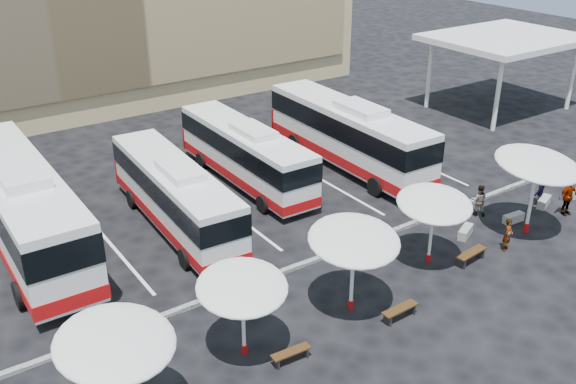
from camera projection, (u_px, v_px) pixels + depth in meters
ground at (309, 271)px, 26.60m from camera, size 120.00×120.00×0.00m
service_canopy at (506, 40)px, 44.19m from camera, size 10.00×8.00×5.20m
curb_divider at (302, 264)px, 26.94m from camera, size 34.00×0.25×0.15m
bay_lines at (216, 201)px, 32.56m from camera, size 24.15×12.00×0.01m
bus_0 at (22, 204)px, 27.41m from camera, size 3.18×13.27×4.20m
bus_1 at (175, 193)px, 29.35m from camera, size 2.89×10.81×3.40m
bus_2 at (245, 152)px, 33.89m from camera, size 2.60×10.73×3.40m
bus_3 at (348, 132)px, 35.95m from camera, size 3.04×12.20×3.86m
sunshade_0 at (115, 343)px, 17.72m from camera, size 4.47×4.49×3.54m
sunshade_1 at (242, 287)px, 20.76m from camera, size 3.67×3.70×3.18m
sunshade_2 at (354, 240)px, 22.94m from camera, size 4.10×4.13×3.51m
sunshade_3 at (434, 204)px, 26.08m from camera, size 4.12×4.14×3.25m
sunshade_4 at (538, 165)px, 28.20m from camera, size 4.31×4.35×3.97m
wood_bench_1 at (291, 354)px, 21.41m from camera, size 1.43×0.46×0.43m
wood_bench_2 at (400, 310)px, 23.54m from camera, size 1.53×0.44×0.47m
wood_bench_3 at (471, 254)px, 27.08m from camera, size 1.69×0.61×0.51m
conc_bench_0 at (465, 232)px, 29.20m from camera, size 1.21×0.83×0.43m
conc_bench_1 at (513, 218)px, 30.43m from camera, size 1.13×0.45×0.42m
conc_bench_2 at (544, 202)px, 31.96m from camera, size 1.22×0.78×0.44m
passenger_0 at (508, 234)px, 27.86m from camera, size 0.66×0.57×1.53m
passenger_1 at (479, 200)px, 30.84m from camera, size 0.97×0.97×1.58m
passenger_2 at (568, 197)px, 30.84m from camera, size 1.16×0.63×1.89m
passenger_3 at (539, 190)px, 31.91m from camera, size 1.13×0.81×1.58m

